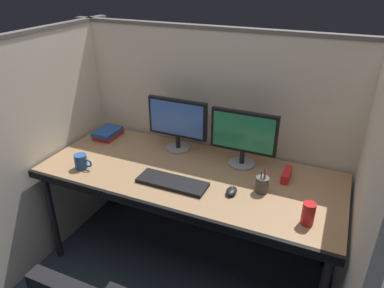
{
  "coord_description": "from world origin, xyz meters",
  "views": [
    {
      "loc": [
        0.8,
        -1.46,
        1.92
      ],
      "look_at": [
        0.0,
        0.35,
        0.92
      ],
      "focal_mm": 33.25,
      "sensor_mm": 36.0,
      "label": 1
    }
  ],
  "objects_px": {
    "keyboard_main": "(172,182)",
    "red_stapler": "(286,175)",
    "pen_cup": "(262,184)",
    "monitor_right": "(243,135)",
    "desk": "(188,180)",
    "computer_mouse": "(231,191)",
    "book_stack": "(108,133)",
    "coffee_mug": "(81,162)",
    "soda_can": "(308,214)",
    "monitor_left": "(177,121)"
  },
  "relations": [
    {
      "from": "desk",
      "to": "computer_mouse",
      "type": "relative_size",
      "value": 19.79
    },
    {
      "from": "keyboard_main",
      "to": "soda_can",
      "type": "xyz_separation_m",
      "value": [
        0.79,
        -0.05,
        0.05
      ]
    },
    {
      "from": "pen_cup",
      "to": "book_stack",
      "type": "distance_m",
      "value": 1.28
    },
    {
      "from": "red_stapler",
      "to": "coffee_mug",
      "type": "distance_m",
      "value": 1.3
    },
    {
      "from": "desk",
      "to": "pen_cup",
      "type": "relative_size",
      "value": 12.24
    },
    {
      "from": "monitor_left",
      "to": "keyboard_main",
      "type": "xyz_separation_m",
      "value": [
        0.17,
        -0.42,
        -0.2
      ]
    },
    {
      "from": "keyboard_main",
      "to": "soda_can",
      "type": "height_order",
      "value": "soda_can"
    },
    {
      "from": "desk",
      "to": "book_stack",
      "type": "xyz_separation_m",
      "value": [
        -0.78,
        0.24,
        0.08
      ]
    },
    {
      "from": "desk",
      "to": "coffee_mug",
      "type": "bearing_deg",
      "value": -161.94
    },
    {
      "from": "book_stack",
      "to": "desk",
      "type": "bearing_deg",
      "value": -17.16
    },
    {
      "from": "computer_mouse",
      "to": "pen_cup",
      "type": "xyz_separation_m",
      "value": [
        0.15,
        0.09,
        0.03
      ]
    },
    {
      "from": "computer_mouse",
      "to": "pen_cup",
      "type": "bearing_deg",
      "value": 30.69
    },
    {
      "from": "keyboard_main",
      "to": "red_stapler",
      "type": "distance_m",
      "value": 0.7
    },
    {
      "from": "soda_can",
      "to": "coffee_mug",
      "type": "height_order",
      "value": "soda_can"
    },
    {
      "from": "monitor_right",
      "to": "computer_mouse",
      "type": "xyz_separation_m",
      "value": [
        0.04,
        -0.34,
        -0.2
      ]
    },
    {
      "from": "monitor_left",
      "to": "pen_cup",
      "type": "distance_m",
      "value": 0.75
    },
    {
      "from": "red_stapler",
      "to": "monitor_right",
      "type": "bearing_deg",
      "value": 169.47
    },
    {
      "from": "monitor_right",
      "to": "red_stapler",
      "type": "bearing_deg",
      "value": -10.53
    },
    {
      "from": "keyboard_main",
      "to": "monitor_left",
      "type": "bearing_deg",
      "value": 111.46
    },
    {
      "from": "coffee_mug",
      "to": "monitor_right",
      "type": "bearing_deg",
      "value": 26.11
    },
    {
      "from": "keyboard_main",
      "to": "red_stapler",
      "type": "relative_size",
      "value": 2.87
    },
    {
      "from": "monitor_left",
      "to": "pen_cup",
      "type": "relative_size",
      "value": 2.77
    },
    {
      "from": "monitor_right",
      "to": "computer_mouse",
      "type": "relative_size",
      "value": 4.48
    },
    {
      "from": "desk",
      "to": "soda_can",
      "type": "relative_size",
      "value": 15.57
    },
    {
      "from": "monitor_right",
      "to": "keyboard_main",
      "type": "distance_m",
      "value": 0.54
    },
    {
      "from": "book_stack",
      "to": "pen_cup",
      "type": "bearing_deg",
      "value": -11.31
    },
    {
      "from": "monitor_right",
      "to": "coffee_mug",
      "type": "xyz_separation_m",
      "value": [
        -0.93,
        -0.46,
        -0.17
      ]
    },
    {
      "from": "computer_mouse",
      "to": "soda_can",
      "type": "bearing_deg",
      "value": -12.51
    },
    {
      "from": "computer_mouse",
      "to": "book_stack",
      "type": "bearing_deg",
      "value": 162.75
    },
    {
      "from": "soda_can",
      "to": "monitor_right",
      "type": "bearing_deg",
      "value": 137.3
    },
    {
      "from": "computer_mouse",
      "to": "pen_cup",
      "type": "distance_m",
      "value": 0.18
    },
    {
      "from": "monitor_right",
      "to": "soda_can",
      "type": "distance_m",
      "value": 0.67
    },
    {
      "from": "keyboard_main",
      "to": "book_stack",
      "type": "distance_m",
      "value": 0.84
    },
    {
      "from": "desk",
      "to": "keyboard_main",
      "type": "distance_m",
      "value": 0.16
    },
    {
      "from": "monitor_left",
      "to": "pen_cup",
      "type": "xyz_separation_m",
      "value": [
        0.68,
        -0.29,
        -0.17
      ]
    },
    {
      "from": "monitor_right",
      "to": "keyboard_main",
      "type": "height_order",
      "value": "monitor_right"
    },
    {
      "from": "coffee_mug",
      "to": "computer_mouse",
      "type": "bearing_deg",
      "value": 6.64
    },
    {
      "from": "soda_can",
      "to": "monitor_left",
      "type": "bearing_deg",
      "value": 153.73
    },
    {
      "from": "desk",
      "to": "book_stack",
      "type": "bearing_deg",
      "value": 162.84
    },
    {
      "from": "desk",
      "to": "monitor_right",
      "type": "height_order",
      "value": "monitor_right"
    },
    {
      "from": "pen_cup",
      "to": "book_stack",
      "type": "bearing_deg",
      "value": 168.69
    },
    {
      "from": "keyboard_main",
      "to": "desk",
      "type": "bearing_deg",
      "value": 75.8
    },
    {
      "from": "keyboard_main",
      "to": "pen_cup",
      "type": "relative_size",
      "value": 2.77
    },
    {
      "from": "desk",
      "to": "red_stapler",
      "type": "distance_m",
      "value": 0.61
    },
    {
      "from": "red_stapler",
      "to": "coffee_mug",
      "type": "height_order",
      "value": "coffee_mug"
    },
    {
      "from": "book_stack",
      "to": "red_stapler",
      "type": "height_order",
      "value": "book_stack"
    },
    {
      "from": "monitor_right",
      "to": "coffee_mug",
      "type": "relative_size",
      "value": 3.41
    },
    {
      "from": "keyboard_main",
      "to": "pen_cup",
      "type": "bearing_deg",
      "value": 15.1
    },
    {
      "from": "desk",
      "to": "keyboard_main",
      "type": "relative_size",
      "value": 4.42
    },
    {
      "from": "monitor_right",
      "to": "soda_can",
      "type": "height_order",
      "value": "monitor_right"
    }
  ]
}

